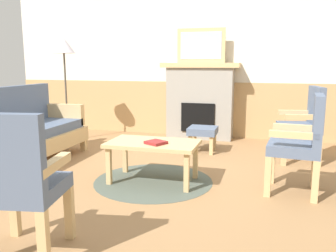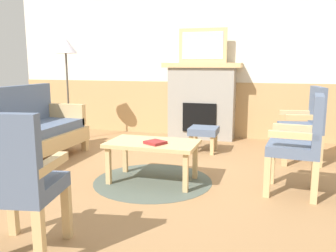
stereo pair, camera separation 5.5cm
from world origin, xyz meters
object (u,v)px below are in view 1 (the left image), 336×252
Objects in this scene: fireplace at (200,100)px; coffee_table at (153,147)px; footstool at (203,132)px; floor_lamp_by_couch at (64,52)px; couch at (24,134)px; armchair_near_fireplace at (305,121)px; armchair_front_left at (18,179)px; book_on_table at (155,142)px; framed_picture at (201,46)px; armchair_by_window_left at (302,140)px.

coffee_table is (-0.06, -2.38, -0.27)m from fireplace.
floor_lamp_by_couch is at bearing 177.11° from footstool.
couch is at bearing 174.45° from coffee_table.
armchair_near_fireplace is 3.55m from armchair_front_left.
book_on_table is 2.08m from armchair_near_fireplace.
book_on_table is 0.19× the size of armchair_front_left.
floor_lamp_by_couch is at bearing -158.39° from framed_picture.
book_on_table is at bearing -57.24° from coffee_table.
footstool is at bearing 31.89° from couch.
armchair_by_window_left is at bearing 2.53° from coffee_table.
book_on_table is at bearing 75.75° from armchair_front_left.
armchair_near_fireplace is 1.22m from armchair_by_window_left.
armchair_near_fireplace is at bearing -35.02° from fireplace.
couch is 4.50× the size of footstool.
footstool is 0.41× the size of armchair_near_fireplace.
footstool is (0.22, -0.93, -1.28)m from framed_picture.
book_on_table is at bearing -174.02° from armchair_by_window_left.
framed_picture is at bearing 89.90° from book_on_table.
floor_lamp_by_couch is (-1.66, 3.23, 0.91)m from armchair_front_left.
coffee_table is 1.72m from armchair_front_left.
fireplace is 2.72m from armchair_by_window_left.
framed_picture is 0.44× the size of couch.
floor_lamp_by_couch is at bearing -158.39° from fireplace.
floor_lamp_by_couch is (-0.24, 1.39, 1.05)m from couch.
couch is 2.33m from armchair_front_left.
fireplace is 4.07m from armchair_front_left.
framed_picture is 4.20m from armchair_front_left.
book_on_table is at bearing -90.10° from framed_picture.
fireplace is 6.88× the size of book_on_table.
armchair_by_window_left is (1.50, 0.07, 0.15)m from coffee_table.
couch is 3.26m from armchair_by_window_left.
coffee_table is 0.98× the size of armchair_by_window_left.
armchair_near_fireplace is (1.58, 1.36, 0.08)m from book_on_table.
footstool is at bearing -76.65° from fireplace.
fireplace is 2.87m from couch.
floor_lamp_by_couch reaches higher than armchair_by_window_left.
armchair_near_fireplace reaches higher than coffee_table.
framed_picture reaches higher than couch.
coffee_table is 2.08m from armchair_near_fireplace.
coffee_table is (1.76, -0.17, -0.01)m from couch.
couch is 1.88× the size of coffee_table.
couch and armchair_front_left have the same top height.
framed_picture is 1.60m from footstool.
couch is 1.84× the size of armchair_front_left.
book_on_table is 1.45m from armchair_by_window_left.
couch is 3.57m from armchair_near_fireplace.
framed_picture reaches higher than armchair_front_left.
couch is at bearing -129.56° from fireplace.
fireplace reaches higher than armchair_front_left.
couch is (-1.82, -2.20, -0.26)m from fireplace.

